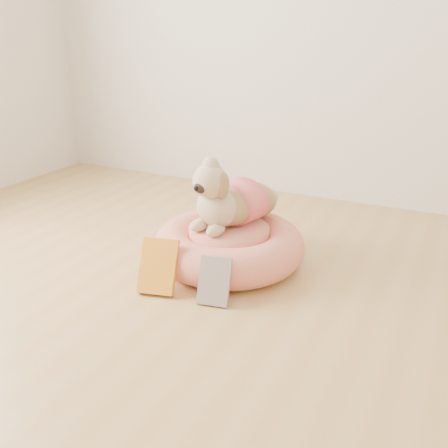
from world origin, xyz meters
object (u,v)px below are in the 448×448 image
at_px(dog, 231,188).
at_px(book_yellow, 158,266).
at_px(book_white, 214,281).
at_px(pet_bed, 229,246).

relative_size(dog, book_yellow, 2.04).
xyz_separation_m(book_yellow, book_white, (0.25, 0.01, -0.02)).
bearing_deg(pet_bed, dog, 106.55).
xyz_separation_m(dog, book_white, (0.12, -0.38, -0.26)).
bearing_deg(book_white, pet_bed, 95.90).
bearing_deg(book_white, book_yellow, 172.30).
bearing_deg(dog, pet_bed, -59.20).
height_order(pet_bed, book_white, book_white).
xyz_separation_m(pet_bed, dog, (-0.01, 0.04, 0.26)).
distance_m(dog, book_white, 0.48).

